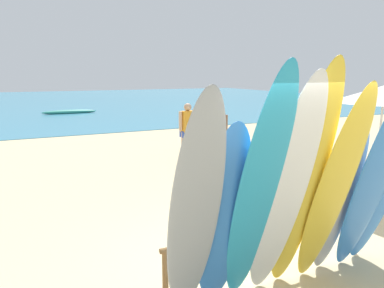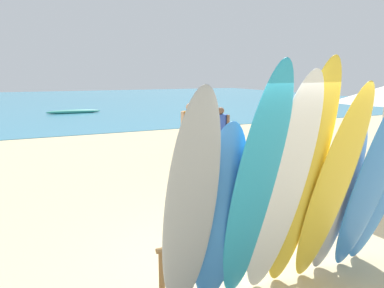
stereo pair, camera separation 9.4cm
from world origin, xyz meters
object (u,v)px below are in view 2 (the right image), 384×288
(surfboard_grey_0, at_px, (190,214))
(surfboard_white_3, at_px, (281,195))
(surfboard_yellow_5, at_px, (330,192))
(surfboard_yellow_4, at_px, (300,185))
(distant_boat, at_px, (74,112))
(beachgoer_by_water, at_px, (190,127))
(surfboard_blue_1, at_px, (219,220))
(surfboard_blue_8, at_px, (378,198))
(surfboard_teal_2, at_px, (254,196))
(beachgoer_strolling, at_px, (220,129))
(surfboard_rack, at_px, (269,235))
(beach_chair_blue, at_px, (291,165))
(surfboard_blue_7, at_px, (375,176))
(surfboard_grey_6, at_px, (338,203))
(beach_chair_red, at_px, (315,178))

(surfboard_grey_0, bearing_deg, surfboard_white_3, 1.08)
(surfboard_white_3, relative_size, surfboard_yellow_5, 1.05)
(surfboard_yellow_4, distance_m, distant_boat, 21.47)
(surfboard_yellow_4, distance_m, beachgoer_by_water, 7.23)
(surfboard_blue_1, distance_m, distant_boat, 21.35)
(surfboard_yellow_4, bearing_deg, surfboard_blue_8, 7.81)
(surfboard_blue_1, distance_m, surfboard_teal_2, 0.45)
(surfboard_yellow_5, height_order, distant_boat, surfboard_yellow_5)
(beachgoer_strolling, bearing_deg, surfboard_yellow_4, 123.04)
(surfboard_rack, xyz_separation_m, beachgoer_strolling, (2.48, 5.90, 0.39))
(surfboard_grey_0, xyz_separation_m, surfboard_white_3, (1.03, -0.06, 0.06))
(surfboard_grey_0, distance_m, beachgoer_strolling, 7.54)
(surfboard_yellow_4, relative_size, beach_chair_blue, 3.45)
(surfboard_teal_2, distance_m, beachgoer_strolling, 7.28)
(surfboard_grey_0, distance_m, beachgoer_by_water, 7.63)
(surfboard_blue_7, xyz_separation_m, beachgoer_strolling, (1.48, 6.56, -0.46))
(surfboard_grey_0, distance_m, surfboard_yellow_4, 1.33)
(surfboard_white_3, xyz_separation_m, surfboard_blue_7, (1.35, -0.03, 0.05))
(surfboard_rack, distance_m, surfboard_grey_0, 1.66)
(surfboard_yellow_4, bearing_deg, surfboard_rack, 89.20)
(surfboard_blue_1, distance_m, beachgoer_strolling, 7.26)
(surfboard_grey_6, bearing_deg, surfboard_yellow_4, -173.31)
(surfboard_rack, relative_size, surfboard_blue_7, 1.07)
(beachgoer_strolling, bearing_deg, beach_chair_red, 146.47)
(surfboard_blue_8, height_order, beach_chair_red, surfboard_blue_8)
(beachgoer_strolling, bearing_deg, surfboard_yellow_5, 126.24)
(surfboard_yellow_4, height_order, surfboard_grey_6, surfboard_yellow_4)
(surfboard_blue_1, relative_size, surfboard_white_3, 0.81)
(surfboard_grey_6, bearing_deg, distant_boat, 87.72)
(surfboard_grey_0, height_order, surfboard_blue_1, surfboard_grey_0)
(surfboard_blue_1, height_order, distant_boat, surfboard_blue_1)
(surfboard_grey_0, xyz_separation_m, surfboard_blue_7, (2.38, -0.09, 0.11))
(surfboard_blue_1, xyz_separation_m, surfboard_white_3, (0.65, -0.16, 0.24))
(surfboard_yellow_5, relative_size, beachgoer_strolling, 1.66)
(surfboard_blue_1, distance_m, surfboard_yellow_4, 1.00)
(surfboard_blue_8, bearing_deg, beachgoer_by_water, 90.52)
(surfboard_blue_1, height_order, surfboard_blue_7, surfboard_blue_7)
(surfboard_rack, relative_size, beachgoer_strolling, 1.94)
(surfboard_blue_1, bearing_deg, surfboard_grey_0, -159.60)
(surfboard_yellow_4, height_order, distant_boat, surfboard_yellow_4)
(surfboard_grey_6, distance_m, beachgoer_strolling, 6.58)
(surfboard_yellow_4, bearing_deg, surfboard_grey_0, -176.29)
(surfboard_teal_2, distance_m, beach_chair_blue, 5.25)
(beachgoer_strolling, xyz_separation_m, distant_boat, (-2.70, 14.95, -0.79))
(surfboard_blue_1, bearing_deg, surfboard_yellow_5, -2.01)
(surfboard_blue_1, xyz_separation_m, surfboard_yellow_5, (1.33, -0.17, 0.18))
(surfboard_grey_6, xyz_separation_m, distant_boat, (-0.91, 21.28, -0.88))
(beach_chair_red, bearing_deg, surfboard_blue_1, -143.91)
(beachgoer_strolling, bearing_deg, surfboard_blue_8, 134.10)
(surfboard_blue_8, bearing_deg, distant_boat, 97.73)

